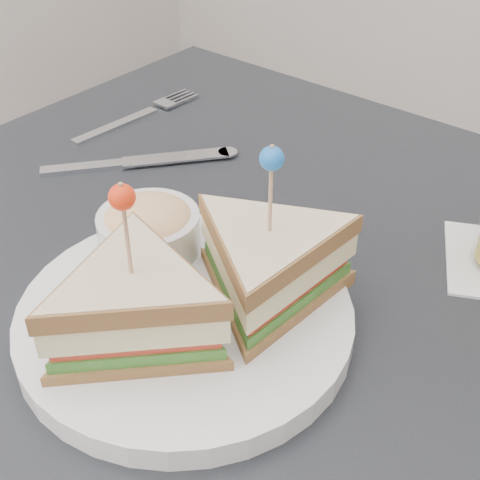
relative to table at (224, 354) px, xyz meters
The scene contains 4 objects.
table is the anchor object (origin of this frame).
plate_meal 0.13m from the table, 75.06° to the right, with size 0.32×0.32×0.15m.
cutlery_fork 0.35m from the table, 147.09° to the left, with size 0.03×0.18×0.01m.
cutlery_knife 0.24m from the table, 155.81° to the left, with size 0.15×0.18×0.01m.
Camera 1 is at (0.28, -0.32, 1.11)m, focal length 50.00 mm.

